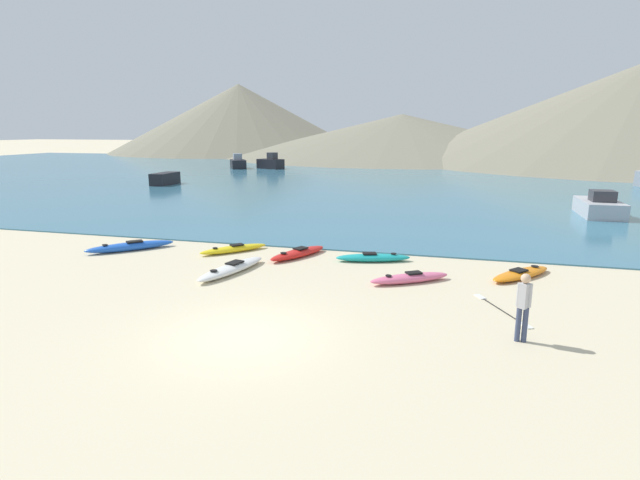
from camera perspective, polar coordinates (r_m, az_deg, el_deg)
The scene contains 17 objects.
ground_plane at distance 12.76m, azimuth -8.68°, elevation -10.82°, with size 400.00×400.00×0.00m, color beige.
bay_water at distance 55.36m, azimuth 10.15°, elevation 7.18°, with size 160.00×70.00×0.06m, color teal.
far_hill_left at distance 114.71m, azimuth -9.20°, elevation 13.55°, with size 55.74×55.74×14.65m, color gray.
far_hill_midleft at distance 97.21m, azimuth 9.34°, elevation 11.73°, with size 66.67×66.67×7.77m, color gray.
kayak_on_sand_0 at distance 18.67m, azimuth 21.98°, elevation -3.59°, with size 2.47×2.74×0.31m.
kayak_on_sand_1 at distance 17.02m, azimuth 10.22°, elevation -4.30°, with size 2.71×2.04×0.36m.
kayak_on_sand_2 at distance 22.60m, azimuth -20.85°, elevation -0.68°, with size 3.00×3.00×0.40m.
kayak_on_sand_3 at distance 18.15m, azimuth -10.05°, elevation -3.21°, with size 1.53×3.60×0.36m.
kayak_on_sand_4 at distance 19.49m, azimuth 6.08°, elevation -2.01°, with size 2.95×1.41×0.35m.
kayak_on_sand_5 at distance 21.15m, azimuth -9.84°, elevation -1.00°, with size 2.42×2.57×0.32m.
kayak_on_sand_6 at distance 20.08m, azimuth -2.52°, elevation -1.50°, with size 1.95×2.97×0.36m.
person_near_foreground at distance 12.93m, azimuth 22.24°, elevation -6.69°, with size 0.35×0.30×1.71m.
moored_boat_0 at distance 65.15m, azimuth -5.66°, elevation 8.76°, with size 3.71×2.81×2.05m.
moored_boat_1 at distance 48.12m, azimuth -17.29°, elevation 6.71°, with size 1.41×3.21×1.07m.
moored_boat_2 at distance 66.14m, azimuth -9.35°, elevation 8.66°, with size 3.21×3.76×1.87m.
moored_boat_4 at distance 33.53m, azimuth 29.31°, elevation 3.35°, with size 2.06×4.09×1.53m.
loose_paddle at distance 15.19m, azimuth 20.00°, elevation -7.52°, with size 1.42×2.56×0.03m.
Camera 1 is at (4.85, -10.67, 5.03)m, focal length 28.00 mm.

